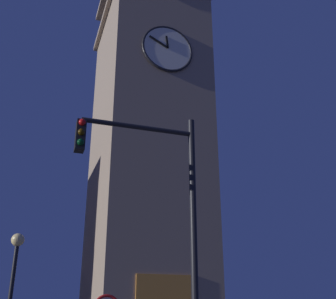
{
  "coord_description": "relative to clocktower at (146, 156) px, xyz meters",
  "views": [
    {
      "loc": [
        8.29,
        22.17,
        2.08
      ],
      "look_at": [
        -0.14,
        -3.12,
        12.66
      ],
      "focal_mm": 44.81,
      "sensor_mm": 36.0,
      "label": 1
    }
  ],
  "objects": [
    {
      "name": "clocktower",
      "position": [
        0.0,
        0.0,
        0.0
      ],
      "size": [
        6.95,
        9.53,
        28.95
      ],
      "color": "gray",
      "rests_on": "ground_plane"
    },
    {
      "name": "traffic_signal_far",
      "position": [
        4.05,
        16.2,
        -7.6
      ],
      "size": [
        2.96,
        0.41,
        6.76
      ],
      "color": "black",
      "rests_on": "ground_plane"
    },
    {
      "name": "street_lamp",
      "position": [
        7.19,
        9.97,
        -8.67
      ],
      "size": [
        0.44,
        0.44,
        4.7
      ],
      "color": "black",
      "rests_on": "ground_plane"
    }
  ]
}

